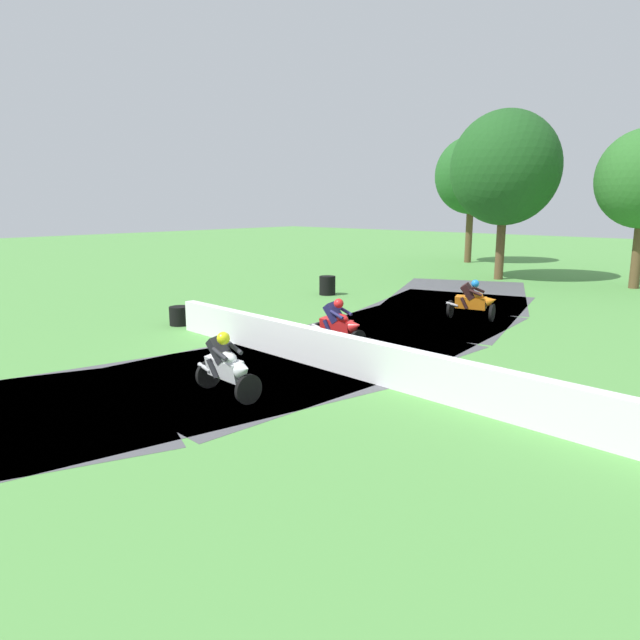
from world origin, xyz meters
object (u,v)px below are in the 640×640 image
Objects in this scene: motorcycle_chase_red at (339,325)px; tire_stack_mid_b at (327,285)px; motorcycle_lead_white at (227,366)px; motorcycle_trailing_orange at (473,301)px; tire_stack_mid_a at (180,316)px.

motorcycle_chase_red reaches higher than tire_stack_mid_b.
tire_stack_mid_b is (-7.27, 11.24, -0.26)m from motorcycle_lead_white.
tire_stack_mid_a is at bearing -133.06° from motorcycle_trailing_orange.
tire_stack_mid_b is at bearing 122.87° from motorcycle_lead_white.
motorcycle_trailing_orange is 2.13× the size of tire_stack_mid_b.
motorcycle_trailing_orange reaches higher than tire_stack_mid_b.
tire_stack_mid_b is at bearing 173.64° from motorcycle_trailing_orange.
motorcycle_chase_red is 2.61× the size of tire_stack_mid_a.
motorcycle_chase_red reaches higher than motorcycle_lead_white.
tire_stack_mid_a is (-6.66, 3.41, -0.36)m from motorcycle_lead_white.
motorcycle_chase_red is at bearing -46.62° from tire_stack_mid_b.
motorcycle_lead_white reaches higher than tire_stack_mid_a.
motorcycle_chase_red is at bearing 10.82° from tire_stack_mid_a.
motorcycle_lead_white is 10.44m from motorcycle_trailing_orange.
motorcycle_trailing_orange is 7.24m from tire_stack_mid_b.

